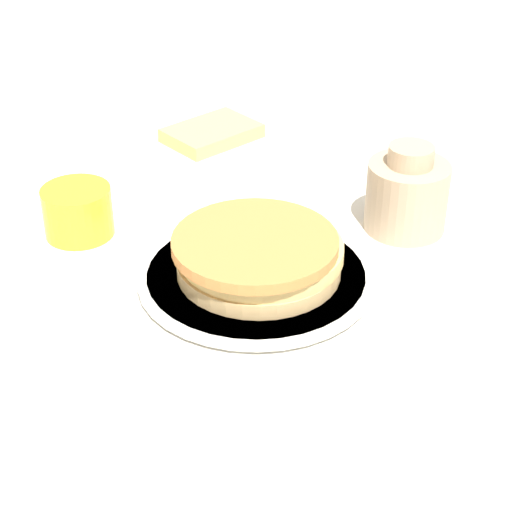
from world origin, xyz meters
The scene contains 6 objects.
ground_plane centered at (0.00, 0.00, 0.00)m, with size 4.00×4.00×0.00m, color silver.
plate centered at (-0.03, 0.01, 0.01)m, with size 0.26×0.26×0.01m.
pancake_stack centered at (-0.03, 0.01, 0.04)m, with size 0.19×0.18×0.05m.
juice_glass centered at (0.13, -0.16, 0.03)m, with size 0.08×0.08×0.06m.
cream_jug centered at (-0.24, -0.03, 0.05)m, with size 0.10×0.10×0.11m.
napkin centered at (-0.11, -0.35, 0.01)m, with size 0.15×0.13×0.02m.
Camera 1 is at (0.27, 0.73, 0.52)m, focal length 60.00 mm.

